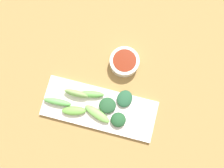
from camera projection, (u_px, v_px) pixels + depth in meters
The scene contains 11 objects.
tabletop at pixel (112, 91), 0.96m from camera, with size 2.10×2.10×0.02m, color olive.
sauce_bowl at pixel (124, 62), 0.95m from camera, with size 0.10×0.10×0.04m.
serving_plate at pixel (99, 108), 0.93m from camera, with size 0.14×0.39×0.01m, color silver.
broccoli_stalk_0 at pixel (91, 94), 0.92m from camera, with size 0.02×0.09×0.02m, color #60AA4B.
broccoli_leafy_1 at pixel (125, 99), 0.92m from camera, with size 0.06×0.05×0.02m, color #225032.
broccoli_leafy_2 at pixel (106, 105), 0.92m from camera, with size 0.06×0.06×0.02m, color #224D2B.
broccoli_stalk_3 at pixel (57, 102), 0.92m from camera, with size 0.02×0.10×0.02m, color #5DAF53.
broccoli_stalk_4 at pixel (97, 114), 0.91m from camera, with size 0.03×0.10×0.02m, color #74B853.
broccoli_leafy_5 at pixel (118, 120), 0.91m from camera, with size 0.05×0.05×0.02m, color #204D29.
broccoli_stalk_6 at pixel (76, 93), 0.92m from camera, with size 0.02×0.09×0.03m, color #769E55.
broccoli_stalk_7 at pixel (74, 111), 0.91m from camera, with size 0.03×0.08×0.02m, color #67A844.
Camera 1 is at (0.16, 0.04, 0.96)m, focal length 42.87 mm.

